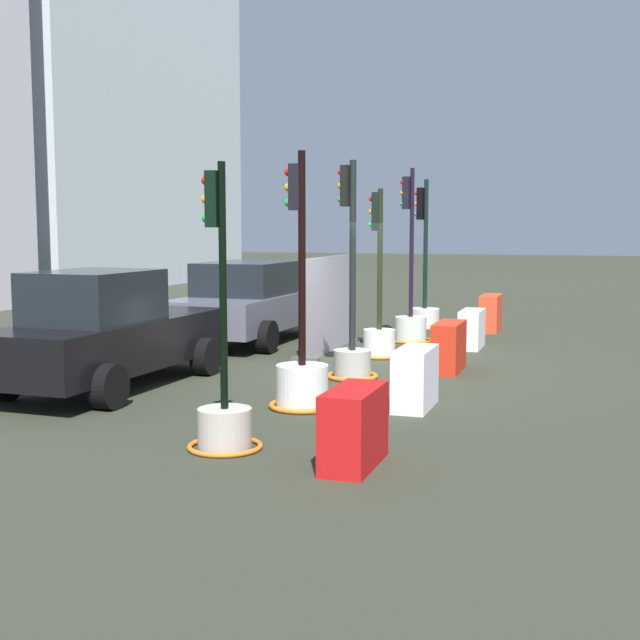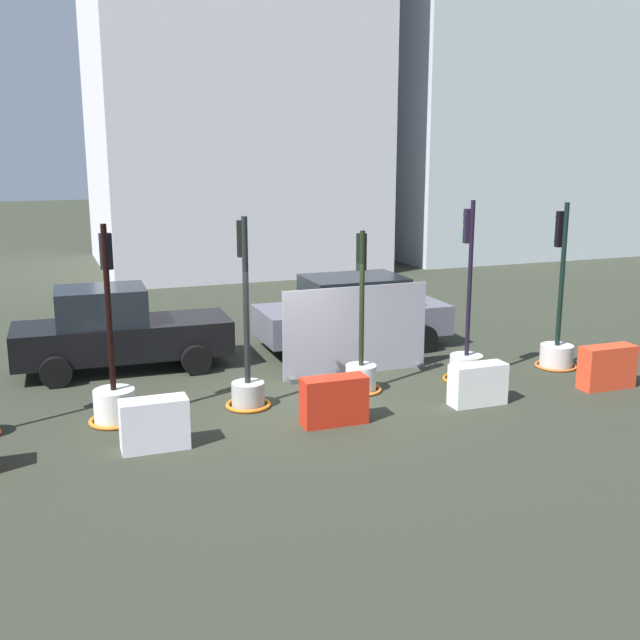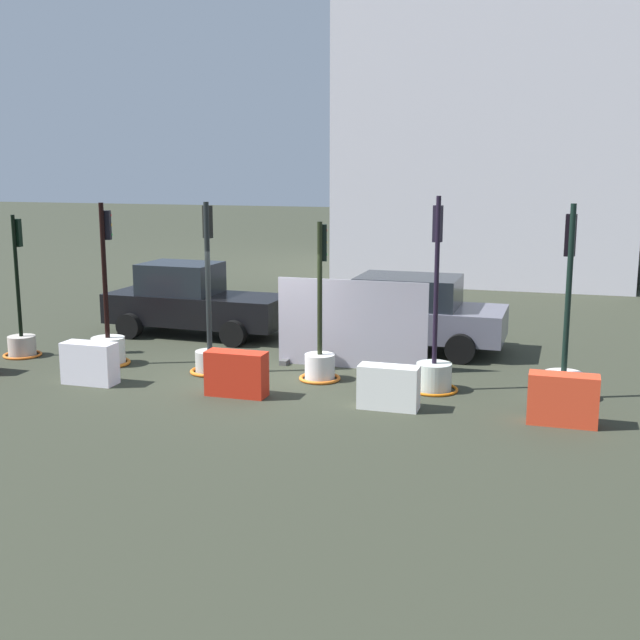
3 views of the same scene
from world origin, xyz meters
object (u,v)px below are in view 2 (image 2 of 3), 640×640
traffic_light_4 (466,355)px  car_black_sedan (118,331)px  traffic_light_5 (557,341)px  traffic_light_1 (114,394)px  construction_barrier_2 (334,401)px  construction_barrier_1 (154,424)px  traffic_light_2 (247,375)px  traffic_light_3 (361,365)px  car_grey_saloon (352,312)px  construction_barrier_3 (478,384)px  construction_barrier_4 (607,367)px

traffic_light_4 → car_black_sedan: size_ratio=0.80×
traffic_light_4 → traffic_light_5: traffic_light_4 is taller
traffic_light_1 → car_black_sedan: 3.30m
construction_barrier_2 → car_black_sedan: car_black_sedan is taller
construction_barrier_1 → car_black_sedan: (-0.02, 4.70, 0.44)m
traffic_light_5 → traffic_light_1: bearing=-179.3°
car_black_sedan → traffic_light_5: bearing=-19.5°
traffic_light_1 → traffic_light_5: (9.28, 0.11, 0.07)m
traffic_light_1 → traffic_light_4: size_ratio=0.94×
traffic_light_2 → car_black_sedan: size_ratio=0.77×
traffic_light_5 → construction_barrier_2: (-5.77, -1.53, -0.16)m
traffic_light_4 → construction_barrier_1: bearing=-167.7°
traffic_light_4 → traffic_light_5: 2.34m
construction_barrier_2 → car_black_sedan: size_ratio=0.25×
traffic_light_5 → traffic_light_3: bearing=-179.7°
traffic_light_2 → construction_barrier_2: 1.80m
traffic_light_1 → traffic_light_4: bearing=-0.3°
traffic_light_2 → traffic_light_3: 2.31m
traffic_light_1 → traffic_light_5: traffic_light_5 is taller
construction_barrier_1 → construction_barrier_2: (3.05, 0.04, 0.01)m
car_grey_saloon → construction_barrier_3: bearing=-83.4°
traffic_light_5 → construction_barrier_3: size_ratio=3.34×
construction_barrier_1 → construction_barrier_4: bearing=0.0°
traffic_light_2 → construction_barrier_3: size_ratio=3.28×
construction_barrier_3 → construction_barrier_4: (2.92, -0.04, 0.04)m
construction_barrier_3 → traffic_light_4: bearing=66.9°
construction_barrier_3 → car_grey_saloon: 4.69m
traffic_light_3 → construction_barrier_4: traffic_light_3 is taller
traffic_light_1 → traffic_light_5: bearing=0.7°
traffic_light_3 → construction_barrier_3: size_ratio=2.95×
construction_barrier_2 → traffic_light_2: bearing=129.7°
traffic_light_5 → construction_barrier_1: size_ratio=3.35×
car_grey_saloon → traffic_light_2: bearing=-136.7°
construction_barrier_4 → construction_barrier_1: bearing=-180.0°
construction_barrier_1 → construction_barrier_3: 5.90m
traffic_light_4 → construction_barrier_3: 1.50m
traffic_light_3 → car_grey_saloon: (1.15, 3.14, 0.33)m
car_black_sedan → traffic_light_1: bearing=-97.6°
traffic_light_3 → car_grey_saloon: size_ratio=0.70×
traffic_light_5 → car_black_sedan: bearing=160.5°
traffic_light_3 → car_black_sedan: (-4.23, 3.16, 0.32)m
traffic_light_3 → construction_barrier_2: (-1.16, -1.50, -0.11)m
construction_barrier_2 → traffic_light_4: bearing=21.8°
construction_barrier_3 → traffic_light_5: bearing=27.5°
traffic_light_5 → construction_barrier_2: 5.97m
construction_barrier_1 → car_grey_saloon: 7.13m
construction_barrier_1 → traffic_light_4: bearing=12.3°
car_black_sedan → construction_barrier_4: bearing=-28.0°
construction_barrier_1 → construction_barrier_4: construction_barrier_4 is taller
construction_barrier_2 → car_black_sedan: (-3.07, 4.66, 0.43)m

